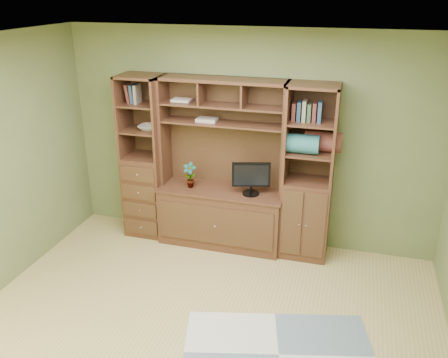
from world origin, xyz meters
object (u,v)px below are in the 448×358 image
(center_hutch, at_px, (221,167))
(right_tower, at_px, (308,174))
(monitor, at_px, (251,173))
(left_tower, at_px, (145,158))

(center_hutch, distance_m, right_tower, 1.03)
(monitor, bearing_deg, left_tower, 161.32)
(right_tower, distance_m, monitor, 0.65)
(left_tower, bearing_deg, monitor, -3.12)
(monitor, bearing_deg, center_hutch, 159.13)
(left_tower, relative_size, monitor, 3.75)
(left_tower, height_order, monitor, left_tower)
(left_tower, distance_m, monitor, 1.38)
(center_hutch, xyz_separation_m, monitor, (0.38, -0.03, -0.02))
(right_tower, height_order, monitor, right_tower)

